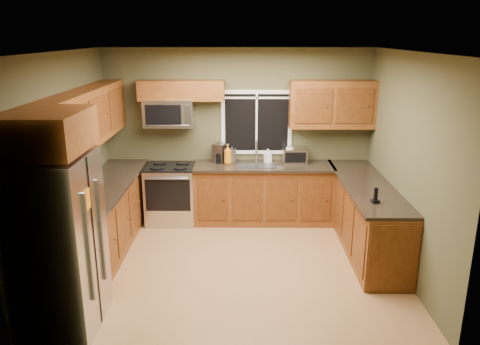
{
  "coord_description": "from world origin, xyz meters",
  "views": [
    {
      "loc": [
        0.1,
        -5.52,
        2.89
      ],
      "look_at": [
        0.05,
        0.35,
        1.15
      ],
      "focal_mm": 35.0,
      "sensor_mm": 36.0,
      "label": 1
    }
  ],
  "objects_px": {
    "cordless_phone": "(375,198)",
    "toaster_oven": "(295,155)",
    "paper_towel_roll": "(289,156)",
    "soap_bottle_b": "(268,156)",
    "kettle": "(232,155)",
    "microwave": "(169,113)",
    "range": "(171,193)",
    "refrigerator": "(58,244)",
    "soap_bottle_c": "(222,156)",
    "soap_bottle_a": "(228,154)",
    "coffee_maker": "(220,154)"
  },
  "relations": [
    {
      "from": "refrigerator",
      "to": "soap_bottle_c",
      "type": "bearing_deg",
      "value": 63.6
    },
    {
      "from": "paper_towel_roll",
      "to": "soap_bottle_b",
      "type": "relative_size",
      "value": 1.36
    },
    {
      "from": "coffee_maker",
      "to": "kettle",
      "type": "relative_size",
      "value": 1.14
    },
    {
      "from": "toaster_oven",
      "to": "soap_bottle_a",
      "type": "bearing_deg",
      "value": -175.51
    },
    {
      "from": "paper_towel_roll",
      "to": "soap_bottle_a",
      "type": "distance_m",
      "value": 0.96
    },
    {
      "from": "paper_towel_roll",
      "to": "soap_bottle_c",
      "type": "height_order",
      "value": "paper_towel_roll"
    },
    {
      "from": "range",
      "to": "microwave",
      "type": "height_order",
      "value": "microwave"
    },
    {
      "from": "kettle",
      "to": "soap_bottle_b",
      "type": "distance_m",
      "value": 0.57
    },
    {
      "from": "soap_bottle_a",
      "to": "paper_towel_roll",
      "type": "bearing_deg",
      "value": 0.45
    },
    {
      "from": "refrigerator",
      "to": "soap_bottle_b",
      "type": "bearing_deg",
      "value": 52.98
    },
    {
      "from": "toaster_oven",
      "to": "cordless_phone",
      "type": "distance_m",
      "value": 1.99
    },
    {
      "from": "refrigerator",
      "to": "toaster_oven",
      "type": "relative_size",
      "value": 4.64
    },
    {
      "from": "cordless_phone",
      "to": "toaster_oven",
      "type": "bearing_deg",
      "value": 113.31
    },
    {
      "from": "microwave",
      "to": "paper_towel_roll",
      "type": "height_order",
      "value": "microwave"
    },
    {
      "from": "toaster_oven",
      "to": "cordless_phone",
      "type": "bearing_deg",
      "value": -66.69
    },
    {
      "from": "cordless_phone",
      "to": "soap_bottle_c",
      "type": "bearing_deg",
      "value": 135.43
    },
    {
      "from": "paper_towel_roll",
      "to": "cordless_phone",
      "type": "relative_size",
      "value": 1.53
    },
    {
      "from": "refrigerator",
      "to": "soap_bottle_b",
      "type": "xyz_separation_m",
      "value": [
        2.22,
        2.94,
        0.15
      ]
    },
    {
      "from": "refrigerator",
      "to": "microwave",
      "type": "height_order",
      "value": "microwave"
    },
    {
      "from": "refrigerator",
      "to": "soap_bottle_a",
      "type": "distance_m",
      "value": 3.26
    },
    {
      "from": "kettle",
      "to": "soap_bottle_c",
      "type": "bearing_deg",
      "value": 160.5
    },
    {
      "from": "microwave",
      "to": "soap_bottle_b",
      "type": "bearing_deg",
      "value": 1.37
    },
    {
      "from": "microwave",
      "to": "coffee_maker",
      "type": "xyz_separation_m",
      "value": [
        0.77,
        0.03,
        -0.65
      ]
    },
    {
      "from": "paper_towel_roll",
      "to": "cordless_phone",
      "type": "height_order",
      "value": "paper_towel_roll"
    },
    {
      "from": "refrigerator",
      "to": "coffee_maker",
      "type": "height_order",
      "value": "refrigerator"
    },
    {
      "from": "microwave",
      "to": "cordless_phone",
      "type": "relative_size",
      "value": 4.03
    },
    {
      "from": "toaster_oven",
      "to": "soap_bottle_c",
      "type": "height_order",
      "value": "toaster_oven"
    },
    {
      "from": "range",
      "to": "kettle",
      "type": "relative_size",
      "value": 3.59
    },
    {
      "from": "microwave",
      "to": "soap_bottle_b",
      "type": "xyz_separation_m",
      "value": [
        1.53,
        0.04,
        -0.68
      ]
    },
    {
      "from": "microwave",
      "to": "paper_towel_roll",
      "type": "xyz_separation_m",
      "value": [
        1.86,
        -0.06,
        -0.66
      ]
    },
    {
      "from": "toaster_oven",
      "to": "kettle",
      "type": "distance_m",
      "value": 0.99
    },
    {
      "from": "soap_bottle_a",
      "to": "soap_bottle_b",
      "type": "height_order",
      "value": "soap_bottle_a"
    },
    {
      "from": "coffee_maker",
      "to": "soap_bottle_c",
      "type": "bearing_deg",
      "value": 62.26
    },
    {
      "from": "toaster_oven",
      "to": "microwave",
      "type": "bearing_deg",
      "value": -179.68
    },
    {
      "from": "range",
      "to": "coffee_maker",
      "type": "height_order",
      "value": "coffee_maker"
    },
    {
      "from": "refrigerator",
      "to": "kettle",
      "type": "xyz_separation_m",
      "value": [
        1.65,
        2.94,
        0.16
      ]
    },
    {
      "from": "cordless_phone",
      "to": "paper_towel_roll",
      "type": "bearing_deg",
      "value": 116.57
    },
    {
      "from": "paper_towel_roll",
      "to": "microwave",
      "type": "bearing_deg",
      "value": 178.03
    },
    {
      "from": "toaster_oven",
      "to": "soap_bottle_b",
      "type": "distance_m",
      "value": 0.42
    },
    {
      "from": "refrigerator",
      "to": "kettle",
      "type": "distance_m",
      "value": 3.38
    },
    {
      "from": "toaster_oven",
      "to": "range",
      "type": "bearing_deg",
      "value": -175.69
    },
    {
      "from": "soap_bottle_a",
      "to": "soap_bottle_b",
      "type": "relative_size",
      "value": 1.48
    },
    {
      "from": "refrigerator",
      "to": "soap_bottle_b",
      "type": "distance_m",
      "value": 3.69
    },
    {
      "from": "range",
      "to": "cordless_phone",
      "type": "bearing_deg",
      "value": -31.5
    },
    {
      "from": "kettle",
      "to": "soap_bottle_a",
      "type": "height_order",
      "value": "soap_bottle_a"
    },
    {
      "from": "microwave",
      "to": "soap_bottle_a",
      "type": "bearing_deg",
      "value": -4.54
    },
    {
      "from": "soap_bottle_c",
      "to": "kettle",
      "type": "bearing_deg",
      "value": -19.5
    },
    {
      "from": "paper_towel_roll",
      "to": "soap_bottle_a",
      "type": "relative_size",
      "value": 0.92
    },
    {
      "from": "coffee_maker",
      "to": "soap_bottle_a",
      "type": "height_order",
      "value": "soap_bottle_a"
    },
    {
      "from": "kettle",
      "to": "paper_towel_roll",
      "type": "height_order",
      "value": "paper_towel_roll"
    }
  ]
}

